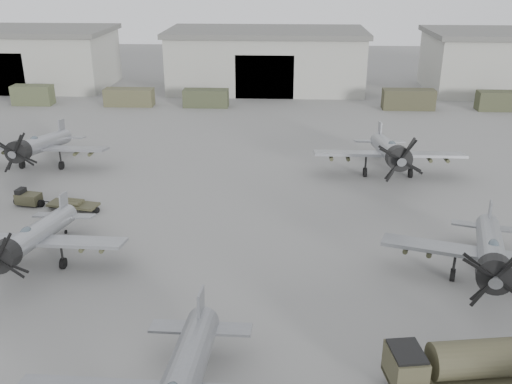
% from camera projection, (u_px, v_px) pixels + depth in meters
% --- Properties ---
extents(ground, '(220.00, 220.00, 0.00)m').
position_uv_depth(ground, '(223.00, 342.00, 28.97)').
color(ground, slate).
rests_on(ground, ground).
extents(hangar_left, '(29.00, 14.80, 8.70)m').
position_uv_depth(hangar_left, '(16.00, 57.00, 86.46)').
color(hangar_left, '#9A9A90').
rests_on(hangar_left, ground).
extents(hangar_center, '(29.00, 14.80, 8.70)m').
position_uv_depth(hangar_center, '(266.00, 59.00, 84.64)').
color(hangar_center, '#9A9A90').
rests_on(hangar_center, ground).
extents(support_truck_1, '(5.26, 2.20, 2.60)m').
position_uv_depth(support_truck_1, '(33.00, 95.00, 76.21)').
color(support_truck_1, '#444B31').
rests_on(support_truck_1, ground).
extents(support_truck_2, '(6.46, 2.20, 2.29)m').
position_uv_depth(support_truck_2, '(129.00, 97.00, 75.64)').
color(support_truck_2, '#4A4930').
rests_on(support_truck_2, ground).
extents(support_truck_3, '(5.90, 2.20, 2.30)m').
position_uv_depth(support_truck_3, '(206.00, 98.00, 75.15)').
color(support_truck_3, '#3A402A').
rests_on(support_truck_3, ground).
extents(support_truck_5, '(6.65, 2.20, 2.58)m').
position_uv_depth(support_truck_5, '(408.00, 99.00, 73.83)').
color(support_truck_5, '#3B3B27').
rests_on(support_truck_5, ground).
extents(support_truck_6, '(5.60, 2.20, 2.46)m').
position_uv_depth(support_truck_6, '(499.00, 101.00, 73.30)').
color(support_truck_6, '#3A3E28').
rests_on(support_truck_6, ground).
extents(aircraft_mid_1, '(11.44, 10.29, 4.59)m').
position_uv_depth(aircraft_mid_1, '(32.00, 238.00, 35.16)').
color(aircraft_mid_1, gray).
rests_on(aircraft_mid_1, ground).
extents(aircraft_mid_2, '(12.59, 11.34, 5.03)m').
position_uv_depth(aircraft_mid_2, '(491.00, 253.00, 32.99)').
color(aircraft_mid_2, gray).
rests_on(aircraft_mid_2, ground).
extents(aircraft_far_0, '(12.43, 11.18, 4.99)m').
position_uv_depth(aircraft_far_0, '(38.00, 146.00, 52.12)').
color(aircraft_far_0, gray).
rests_on(aircraft_far_0, ground).
extents(aircraft_far_1, '(13.25, 11.92, 5.34)m').
position_uv_depth(aircraft_far_1, '(390.00, 151.00, 50.06)').
color(aircraft_far_1, '#93969B').
rests_on(aircraft_far_1, ground).
extents(fuel_tanker, '(6.57, 3.58, 2.44)m').
position_uv_depth(fuel_tanker, '(456.00, 363.00, 25.27)').
color(fuel_tanker, '#423F2B').
rests_on(fuel_tanker, ground).
extents(tug_trailer, '(6.93, 2.57, 1.37)m').
position_uv_depth(tug_trailer, '(45.00, 201.00, 44.62)').
color(tug_trailer, '#393825').
rests_on(tug_trailer, ground).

